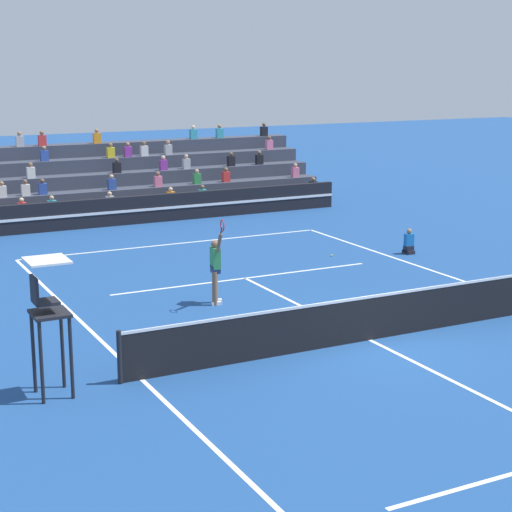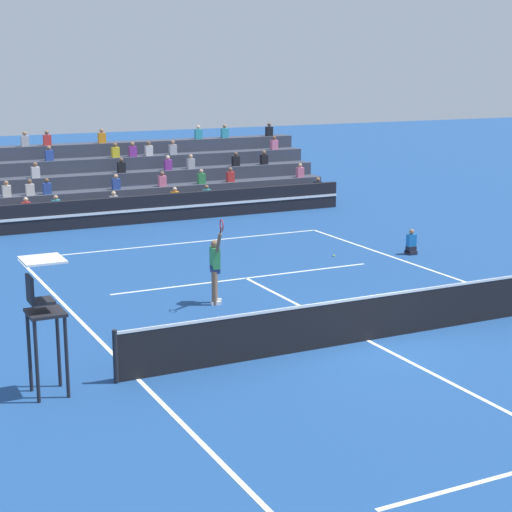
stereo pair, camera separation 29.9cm
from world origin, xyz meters
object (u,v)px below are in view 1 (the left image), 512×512
object	(u,v)px
umpire_chair	(47,309)
ball_kid_courtside	(409,244)
tennis_player	(216,268)
tennis_ball	(332,255)

from	to	relation	value
umpire_chair	ball_kid_courtside	bearing A→B (deg)	26.94
umpire_chair	tennis_player	xyz separation A→B (m)	(5.41, 4.33, -0.73)
umpire_chair	tennis_player	world-z (taller)	umpire_chair
ball_kid_courtside	tennis_ball	size ratio (longest dim) A/B	12.43
ball_kid_courtside	tennis_player	size ratio (longest dim) A/B	0.35
umpire_chair	tennis_player	size ratio (longest dim) A/B	1.10
tennis_player	tennis_ball	world-z (taller)	tennis_player
tennis_player	ball_kid_courtside	bearing A→B (deg)	17.49
ball_kid_courtside	tennis_ball	bearing A→B (deg)	162.02
tennis_player	tennis_ball	distance (m)	6.71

